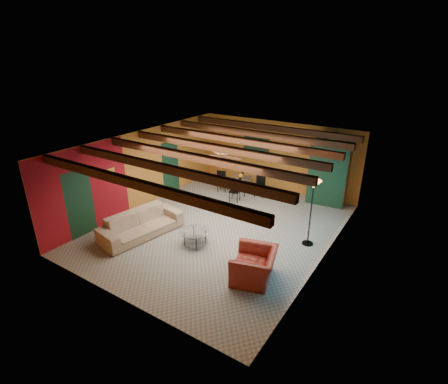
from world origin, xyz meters
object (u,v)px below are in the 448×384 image
Objects in this scene: vase at (241,169)px; dining_table at (241,183)px; armchair at (254,265)px; potted_plant at (334,136)px; coffee_table at (195,238)px; sofa at (141,224)px; floor_lamp at (311,213)px; armoire at (330,174)px.

dining_table is at bearing 0.00° from vase.
armchair is at bearing -56.15° from vase.
dining_table is at bearing -162.03° from potted_plant.
coffee_table is at bearing -78.64° from dining_table.
sofa is 1.41× the size of dining_table.
floor_lamp is (2.71, 1.79, 0.77)m from coffee_table.
potted_plant reaches higher than armoire.
armoire is 1.13× the size of floor_lamp.
floor_lamp reaches higher than dining_table.
vase is (-0.79, 3.95, 0.81)m from coffee_table.
dining_table is 8.48× the size of vase.
sofa is at bearing -153.18° from floor_lamp.
floor_lamp is at bearing 150.36° from armchair.
potted_plant is (3.05, 0.99, 2.02)m from dining_table.
potted_plant is at bearing 0.00° from armoire.
dining_table is (-0.79, 3.95, 0.24)m from coffee_table.
coffee_table is (-2.17, 0.48, -0.15)m from armchair.
dining_table is 4.14m from floor_lamp.
sofa is 1.75m from coffee_table.
armoire is at bearing 0.00° from potted_plant.
dining_table is at bearing -162.52° from armchair.
vase is at bearing -162.03° from potted_plant.
dining_table reaches higher than coffee_table.
armoire reaches higher than coffee_table.
dining_table is 0.57m from vase.
armchair is 5.53× the size of vase.
armchair is 2.41m from floor_lamp.
potted_plant reaches higher than sofa.
dining_table is at bearing -167.13° from armoire.
coffee_table is 5.88m from potted_plant.
floor_lamp is (4.40, 2.23, 0.62)m from sofa.
sofa is at bearing -126.38° from potted_plant.
armoire is (0.09, 5.41, 0.74)m from armchair.
potted_plant is (3.95, 5.37, 2.12)m from sofa.
sofa is 4.97m from floor_lamp.
sofa is 2.90× the size of coffee_table.
floor_lamp is 4.01× the size of potted_plant.
coffee_table is 3.34m from floor_lamp.
vase is at bearing -0.94° from sofa.
coffee_table is at bearing -78.64° from vase.
floor_lamp is at bearing -31.55° from vase.
vase is (-3.05, -0.99, -1.46)m from potted_plant.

